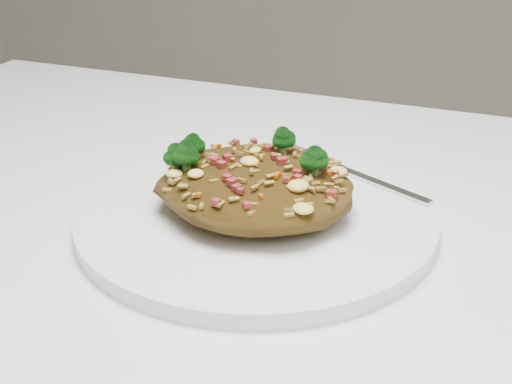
% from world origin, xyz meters
% --- Properties ---
extents(plate, '(0.29, 0.29, 0.01)m').
position_xyz_m(plate, '(-0.10, 0.06, 0.76)').
color(plate, white).
rests_on(plate, dining_table).
extents(fried_rice, '(0.16, 0.14, 0.06)m').
position_xyz_m(fried_rice, '(-0.10, 0.06, 0.79)').
color(fried_rice, brown).
rests_on(fried_rice, plate).
extents(fork, '(0.15, 0.08, 0.00)m').
position_xyz_m(fork, '(-0.03, 0.15, 0.77)').
color(fork, silver).
rests_on(fork, plate).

